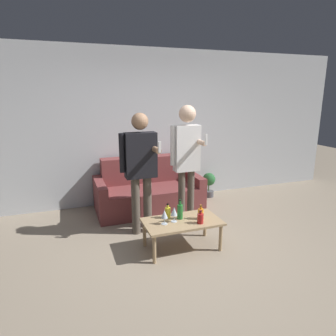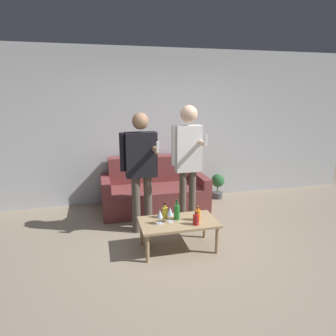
% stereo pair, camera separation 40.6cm
% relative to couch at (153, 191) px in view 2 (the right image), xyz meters
% --- Properties ---
extents(ground_plane, '(16.00, 16.00, 0.00)m').
position_rel_couch_xyz_m(ground_plane, '(0.09, -1.83, -0.30)').
color(ground_plane, gray).
extents(wall_back, '(8.00, 0.06, 2.70)m').
position_rel_couch_xyz_m(wall_back, '(0.09, 0.46, 1.05)').
color(wall_back, silver).
rests_on(wall_back, ground_plane).
extents(couch, '(1.75, 0.90, 0.86)m').
position_rel_couch_xyz_m(couch, '(0.00, 0.00, 0.00)').
color(couch, brown).
rests_on(couch, ground_plane).
extents(coffee_table, '(0.97, 0.53, 0.38)m').
position_rel_couch_xyz_m(coffee_table, '(0.03, -1.49, 0.03)').
color(coffee_table, tan).
rests_on(coffee_table, ground_plane).
extents(bottle_orange, '(0.07, 0.07, 0.19)m').
position_rel_couch_xyz_m(bottle_orange, '(-0.11, -1.35, 0.15)').
color(bottle_orange, yellow).
rests_on(bottle_orange, coffee_table).
extents(bottle_green, '(0.07, 0.07, 0.26)m').
position_rel_couch_xyz_m(bottle_green, '(0.03, -1.43, 0.18)').
color(bottle_green, '#23752D').
rests_on(bottle_green, coffee_table).
extents(bottle_dark, '(0.08, 0.08, 0.17)m').
position_rel_couch_xyz_m(bottle_dark, '(0.21, -1.64, 0.14)').
color(bottle_dark, '#B21E1E').
rests_on(bottle_dark, coffee_table).
extents(bottle_yellow, '(0.07, 0.07, 0.19)m').
position_rel_couch_xyz_m(bottle_yellow, '(0.27, -1.52, 0.15)').
color(bottle_yellow, orange).
rests_on(bottle_yellow, coffee_table).
extents(wine_glass_near, '(0.08, 0.08, 0.19)m').
position_rel_couch_xyz_m(wine_glass_near, '(-0.08, -1.49, 0.21)').
color(wine_glass_near, silver).
rests_on(wine_glass_near, coffee_table).
extents(wine_glass_far, '(0.08, 0.08, 0.18)m').
position_rel_couch_xyz_m(wine_glass_far, '(-0.21, -1.51, 0.20)').
color(wine_glass_far, silver).
rests_on(wine_glass_far, coffee_table).
extents(person_standing_left, '(0.50, 0.43, 1.69)m').
position_rel_couch_xyz_m(person_standing_left, '(-0.34, -0.87, 0.70)').
color(person_standing_left, brown).
rests_on(person_standing_left, ground_plane).
extents(person_standing_right, '(0.43, 0.44, 1.78)m').
position_rel_couch_xyz_m(person_standing_right, '(0.33, -0.91, 0.79)').
color(person_standing_right, brown).
rests_on(person_standing_right, ground_plane).
extents(potted_plant, '(0.24, 0.24, 0.47)m').
position_rel_couch_xyz_m(potted_plant, '(1.27, 0.19, -0.03)').
color(potted_plant, '#4C4C51').
rests_on(potted_plant, ground_plane).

